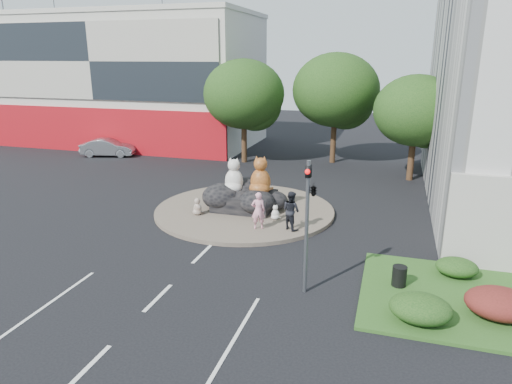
% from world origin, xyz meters
% --- Properties ---
extents(ground, '(120.00, 120.00, 0.00)m').
position_xyz_m(ground, '(0.00, 0.00, 0.00)').
color(ground, black).
rests_on(ground, ground).
extents(roundabout_island, '(10.00, 10.00, 0.20)m').
position_xyz_m(roundabout_island, '(0.00, 10.00, 0.10)').
color(roundabout_island, brown).
rests_on(roundabout_island, ground).
extents(rock_plinth, '(3.20, 2.60, 0.90)m').
position_xyz_m(rock_plinth, '(0.00, 10.00, 0.65)').
color(rock_plinth, black).
rests_on(rock_plinth, roundabout_island).
extents(shophouse_block, '(25.20, 12.30, 17.40)m').
position_xyz_m(shophouse_block, '(-18.00, 27.91, 6.18)').
color(shophouse_block, beige).
rests_on(shophouse_block, ground).
extents(grass_verge, '(10.00, 6.00, 0.12)m').
position_xyz_m(grass_verge, '(12.00, 3.00, 0.06)').
color(grass_verge, '#2A511B').
rests_on(grass_verge, ground).
extents(tree_left, '(6.46, 6.46, 8.27)m').
position_xyz_m(tree_left, '(-3.93, 22.06, 5.25)').
color(tree_left, '#382314').
rests_on(tree_left, ground).
extents(tree_mid, '(6.84, 6.84, 8.76)m').
position_xyz_m(tree_mid, '(3.07, 24.06, 5.56)').
color(tree_mid, '#382314').
rests_on(tree_mid, ground).
extents(tree_right, '(5.70, 5.70, 7.30)m').
position_xyz_m(tree_right, '(9.07, 20.06, 4.63)').
color(tree_right, '#382314').
rests_on(tree_right, ground).
extents(hedge_near_green, '(2.00, 1.60, 0.90)m').
position_xyz_m(hedge_near_green, '(9.00, 1.00, 0.57)').
color(hedge_near_green, '#123711').
rests_on(hedge_near_green, grass_verge).
extents(hedge_red, '(2.20, 1.76, 0.99)m').
position_xyz_m(hedge_red, '(11.50, 2.00, 0.61)').
color(hedge_red, '#4F1B15').
rests_on(hedge_red, grass_verge).
extents(hedge_back_green, '(1.60, 1.28, 0.72)m').
position_xyz_m(hedge_back_green, '(10.50, 4.80, 0.48)').
color(hedge_back_green, '#123711').
rests_on(hedge_back_green, grass_verge).
extents(traffic_light, '(0.44, 1.24, 5.00)m').
position_xyz_m(traffic_light, '(5.10, 2.00, 3.62)').
color(traffic_light, '#595B60').
rests_on(traffic_light, ground).
extents(cat_white, '(1.20, 1.04, 1.99)m').
position_xyz_m(cat_white, '(-0.61, 10.00, 2.09)').
color(cat_white, beige).
rests_on(cat_white, rock_plinth).
extents(cat_tabby, '(1.32, 1.15, 2.16)m').
position_xyz_m(cat_tabby, '(0.91, 10.08, 2.18)').
color(cat_tabby, '#C37D28').
rests_on(cat_tabby, rock_plinth).
extents(kitten_calico, '(0.75, 0.73, 0.95)m').
position_xyz_m(kitten_calico, '(-2.12, 8.31, 0.68)').
color(kitten_calico, beige).
rests_on(kitten_calico, roundabout_island).
extents(kitten_white, '(0.63, 0.61, 0.81)m').
position_xyz_m(kitten_white, '(2.10, 8.80, 0.60)').
color(kitten_white, beige).
rests_on(kitten_white, roundabout_island).
extents(pedestrian_pink, '(0.79, 0.64, 1.88)m').
position_xyz_m(pedestrian_pink, '(1.63, 7.25, 1.14)').
color(pedestrian_pink, pink).
rests_on(pedestrian_pink, roundabout_island).
extents(pedestrian_dark, '(1.19, 1.13, 1.94)m').
position_xyz_m(pedestrian_dark, '(3.20, 7.64, 1.17)').
color(pedestrian_dark, black).
rests_on(pedestrian_dark, roundabout_island).
extents(parked_car, '(4.87, 2.72, 1.52)m').
position_xyz_m(parked_car, '(-16.12, 20.70, 0.76)').
color(parked_car, '#9A9CA1').
rests_on(parked_car, ground).
extents(litter_bin, '(0.58, 0.58, 0.78)m').
position_xyz_m(litter_bin, '(8.34, 3.30, 0.51)').
color(litter_bin, black).
rests_on(litter_bin, grass_verge).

